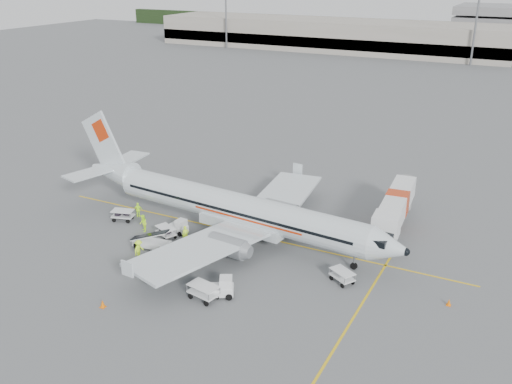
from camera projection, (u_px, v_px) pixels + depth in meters
ground at (247, 234)px, 56.69m from camera, size 360.00×360.00×0.00m
stripe_lead at (247, 234)px, 56.69m from camera, size 44.00×0.20×0.01m
stripe_cross at (358, 310)px, 44.16m from camera, size 0.20×20.00×0.01m
terminal_west at (328, 35)px, 179.42m from camera, size 110.00×22.00×9.00m
treeline at (480, 32)px, 200.27m from camera, size 300.00×3.00×6.00m
mast_west at (226, 12)px, 179.78m from camera, size 3.20×1.20×22.00m
mast_center at (476, 22)px, 148.06m from camera, size 3.20×1.20×22.00m
aircraft at (237, 189)px, 54.44m from camera, size 39.00×31.89×10.06m
jet_bridge at (396, 210)px, 57.39m from camera, size 3.85×14.75×3.83m
belt_loader at (152, 236)px, 53.50m from camera, size 4.84×2.30×2.53m
tug_fore at (220, 287)px, 45.78m from camera, size 2.53×2.13×1.70m
tug_mid at (157, 259)px, 50.07m from camera, size 2.15×1.23×1.66m
tug_aft at (178, 226)px, 56.71m from camera, size 2.01×1.24×1.50m
cart_loaded_a at (166, 232)px, 55.77m from camera, size 2.49×2.04×1.12m
cart_loaded_b at (123, 215)px, 59.50m from camera, size 2.51×1.89×1.16m
cart_empty_a at (204, 292)px, 45.45m from camera, size 2.68×1.88×1.28m
cart_empty_b at (342, 276)px, 47.89m from camera, size 2.47×2.18×1.11m
cone_nose at (449, 302)px, 44.72m from camera, size 0.36×0.36×0.58m
cone_port at (289, 186)px, 68.16m from camera, size 0.36×0.36×0.59m
cone_stbd at (103, 304)px, 44.46m from camera, size 0.41×0.41×0.66m
crew_a at (185, 234)px, 54.65m from camera, size 0.75×0.70×1.71m
crew_b at (143, 223)px, 56.94m from camera, size 1.09×1.09×1.78m
crew_c at (139, 250)px, 51.56m from camera, size 0.76×1.26×1.89m
crew_d at (138, 210)px, 60.32m from camera, size 1.01×0.71×1.59m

